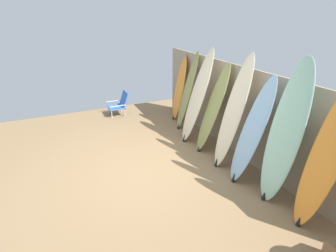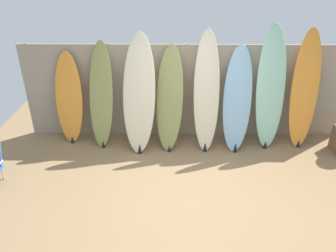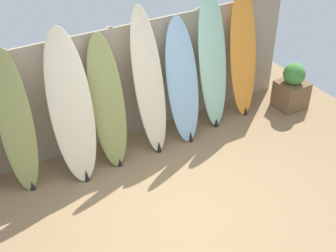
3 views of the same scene
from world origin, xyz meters
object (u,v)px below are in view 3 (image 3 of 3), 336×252
surfboard_olive_3 (107,102)px  surfboard_seafoam_6 (213,60)px  surfboard_cream_2 (71,108)px  surfboard_cream_4 (149,83)px  surfboard_skyblue_5 (182,82)px  planter_box (292,88)px  surfboard_olive_1 (16,124)px  surfboard_orange_7 (243,53)px

surfboard_olive_3 → surfboard_seafoam_6: bearing=1.8°
surfboard_cream_2 → surfboard_cream_4: 1.19m
surfboard_skyblue_5 → surfboard_seafoam_6: bearing=7.4°
surfboard_seafoam_6 → surfboard_cream_4: bearing=-177.1°
surfboard_seafoam_6 → planter_box: 1.66m
surfboard_cream_2 → surfboard_seafoam_6: bearing=2.9°
surfboard_skyblue_5 → planter_box: (2.03, -0.25, -0.55)m
surfboard_cream_4 → planter_box: (2.58, -0.27, -0.68)m
surfboard_olive_1 → surfboard_olive_3: (1.24, -0.07, -0.02)m
surfboard_cream_2 → surfboard_orange_7: (2.95, 0.17, 0.03)m
surfboard_seafoam_6 → surfboard_olive_3: bearing=-178.2°
planter_box → surfboard_skyblue_5: bearing=173.0°
surfboard_seafoam_6 → surfboard_orange_7: surfboard_seafoam_6 is taller
surfboard_olive_1 → surfboard_skyblue_5: size_ratio=1.03×
surfboard_orange_7 → planter_box: bearing=-24.5°
surfboard_cream_4 → surfboard_olive_1: bearing=177.8°
surfboard_olive_1 → surfboard_orange_7: bearing=0.5°
surfboard_cream_2 → surfboard_olive_3: 0.55m
surfboard_olive_3 → surfboard_seafoam_6: surfboard_seafoam_6 is taller
surfboard_olive_3 → surfboard_seafoam_6: size_ratio=0.84×
surfboard_olive_3 → planter_box: 3.29m
surfboard_olive_1 → surfboard_cream_2: surfboard_cream_2 is taller
surfboard_cream_2 → surfboard_skyblue_5: bearing=1.3°
surfboard_skyblue_5 → planter_box: size_ratio=2.28×
surfboard_cream_2 → surfboard_seafoam_6: surfboard_seafoam_6 is taller
surfboard_skyblue_5 → surfboard_orange_7: (1.21, 0.12, 0.14)m
surfboard_skyblue_5 → surfboard_seafoam_6: size_ratio=0.84×
surfboard_olive_1 → surfboard_seafoam_6: 3.03m
surfboard_seafoam_6 → surfboard_orange_7: bearing=4.5°
surfboard_cream_2 → surfboard_seafoam_6: (2.32, 0.12, 0.07)m
surfboard_cream_4 → surfboard_skyblue_5: 0.57m
surfboard_skyblue_5 → surfboard_olive_1: bearing=177.9°
surfboard_cream_2 → surfboard_seafoam_6: 2.33m
surfboard_cream_2 → planter_box: (3.77, -0.21, -0.66)m
surfboard_olive_1 → surfboard_orange_7: 3.65m
surfboard_olive_1 → surfboard_olive_3: surfboard_olive_1 is taller
surfboard_cream_2 → surfboard_cream_4: (1.19, 0.06, 0.02)m
surfboard_orange_7 → surfboard_olive_3: bearing=-177.5°
surfboard_orange_7 → surfboard_cream_4: bearing=-176.6°
surfboard_olive_3 → surfboard_skyblue_5: bearing=-1.0°
surfboard_skyblue_5 → surfboard_orange_7: surfboard_orange_7 is taller
surfboard_olive_1 → surfboard_cream_4: (1.89, -0.07, 0.11)m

